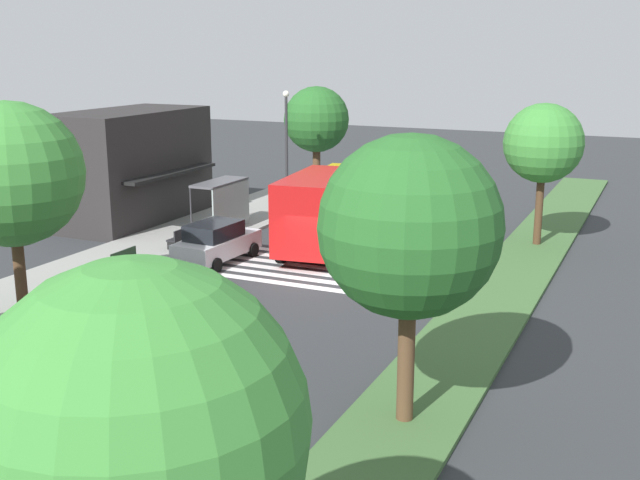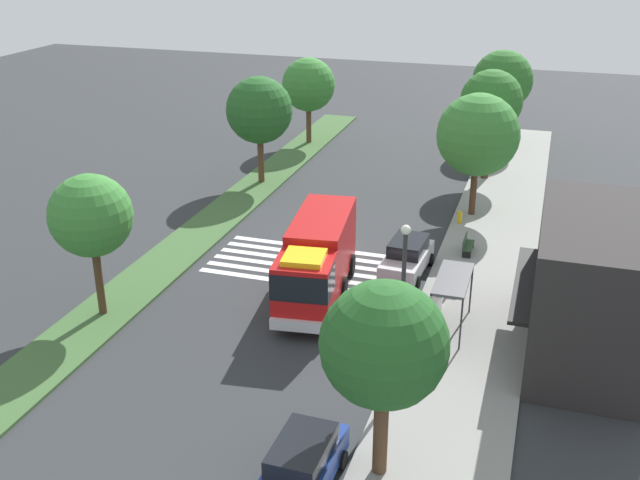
# 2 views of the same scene
# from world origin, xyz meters

# --- Properties ---
(ground_plane) EXTENTS (120.00, 120.00, 0.00)m
(ground_plane) POSITION_xyz_m (0.00, 0.00, 0.00)
(ground_plane) COLOR #2D3033
(sidewalk) EXTENTS (60.00, 5.15, 0.14)m
(sidewalk) POSITION_xyz_m (0.00, 8.63, 0.07)
(sidewalk) COLOR gray
(sidewalk) RESTS_ON ground_plane
(median_strip) EXTENTS (60.00, 3.00, 0.14)m
(median_strip) POSITION_xyz_m (0.00, -7.56, 0.07)
(median_strip) COLOR #3D6033
(median_strip) RESTS_ON ground_plane
(crosswalk) EXTENTS (4.95, 10.90, 0.01)m
(crosswalk) POSITION_xyz_m (1.45, 0.00, 0.01)
(crosswalk) COLOR silver
(crosswalk) RESTS_ON ground_plane
(fire_truck) EXTENTS (8.86, 3.58, 3.73)m
(fire_truck) POSITION_xyz_m (4.95, 1.30, 2.07)
(fire_truck) COLOR #B71414
(fire_truck) RESTS_ON ground_plane
(parked_car_west) EXTENTS (4.48, 2.30, 1.81)m
(parked_car_west) POSITION_xyz_m (0.84, 4.86, 0.92)
(parked_car_west) COLOR silver
(parked_car_west) RESTS_ON ground_plane
(parked_car_mid) EXTENTS (4.73, 2.16, 1.82)m
(parked_car_mid) POSITION_xyz_m (17.69, 4.86, 0.93)
(parked_car_mid) COLOR navy
(parked_car_mid) RESTS_ON ground_plane
(bus_stop_shelter) EXTENTS (3.50, 1.40, 2.46)m
(bus_stop_shelter) POSITION_xyz_m (6.05, 7.53, 1.89)
(bus_stop_shelter) COLOR #4C4C51
(bus_stop_shelter) RESTS_ON sidewalk
(bench_near_shelter) EXTENTS (1.60, 0.50, 0.90)m
(bench_near_shelter) POSITION_xyz_m (2.05, 7.53, 0.59)
(bench_near_shelter) COLOR black
(bench_near_shelter) RESTS_ON sidewalk
(bench_west_of_shelter) EXTENTS (1.60, 0.50, 0.90)m
(bench_west_of_shelter) POSITION_xyz_m (-2.39, 7.53, 0.59)
(bench_west_of_shelter) COLOR #2D472D
(bench_west_of_shelter) RESTS_ON sidewalk
(street_lamp) EXTENTS (0.36, 0.36, 6.77)m
(street_lamp) POSITION_xyz_m (11.26, 6.66, 4.10)
(street_lamp) COLOR #2D2D30
(street_lamp) RESTS_ON sidewalk
(storefront_building) EXTENTS (9.09, 5.34, 5.99)m
(storefront_building) POSITION_xyz_m (6.12, 13.46, 2.99)
(storefront_building) COLOR #282626
(storefront_building) RESTS_ON ground_plane
(sidewalk_tree_center) EXTENTS (4.90, 4.90, 7.44)m
(sidewalk_tree_center) POSITION_xyz_m (-8.33, 7.06, 5.12)
(sidewalk_tree_center) COLOR #47301E
(sidewalk_tree_center) RESTS_ON sidewalk
(sidewalk_tree_far_east) EXTENTS (4.01, 4.01, 6.80)m
(sidewalk_tree_far_east) POSITION_xyz_m (16.13, 7.06, 4.89)
(sidewalk_tree_far_east) COLOR #513823
(sidewalk_tree_far_east) RESTS_ON sidewalk
(median_tree_far_west) EXTENTS (4.21, 4.21, 6.78)m
(median_tree_far_west) POSITION_xyz_m (-20.62, -7.56, 4.79)
(median_tree_far_west) COLOR #513823
(median_tree_far_west) RESTS_ON median_strip
(median_tree_west) EXTENTS (4.46, 4.46, 7.22)m
(median_tree_west) POSITION_xyz_m (-10.21, -7.56, 5.11)
(median_tree_west) COLOR #513823
(median_tree_west) RESTS_ON median_strip
(median_tree_center) EXTENTS (3.68, 3.68, 6.64)m
(median_tree_center) POSITION_xyz_m (9.50, -7.56, 4.91)
(median_tree_center) COLOR #47301E
(median_tree_center) RESTS_ON median_strip
(fire_hydrant) EXTENTS (0.28, 0.28, 0.70)m
(fire_hydrant) POSITION_xyz_m (-6.62, 6.56, 0.49)
(fire_hydrant) COLOR gold
(fire_hydrant) RESTS_ON sidewalk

